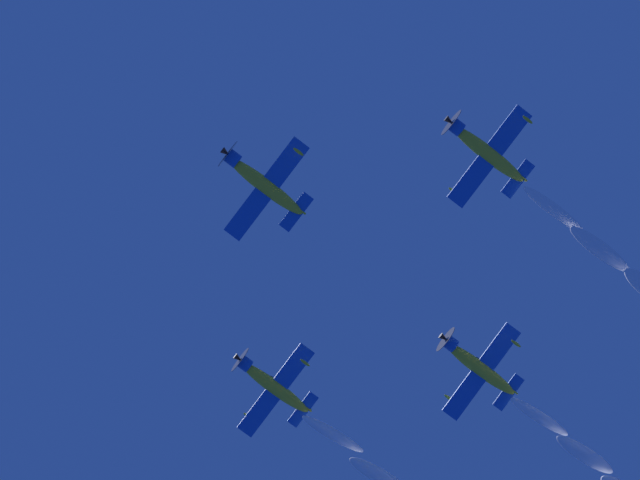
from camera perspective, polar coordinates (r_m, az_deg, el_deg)
name	(u,v)px	position (r m, az deg, el deg)	size (l,w,h in m)	color
airplane_lead	(263,184)	(85.53, -2.75, 2.70)	(7.42, 8.10, 3.66)	gold
airplane_left_wingman	(485,151)	(87.46, 7.91, 4.21)	(7.45, 8.06, 3.51)	gold
airplane_right_wingman	(272,385)	(94.83, -2.30, -6.95)	(7.45, 8.04, 3.55)	gold
airplane_slot_tail	(478,367)	(92.87, 7.54, -6.01)	(7.40, 7.99, 3.93)	gold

